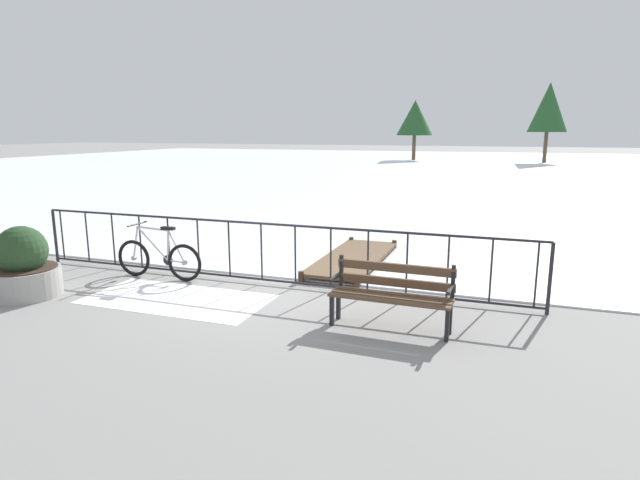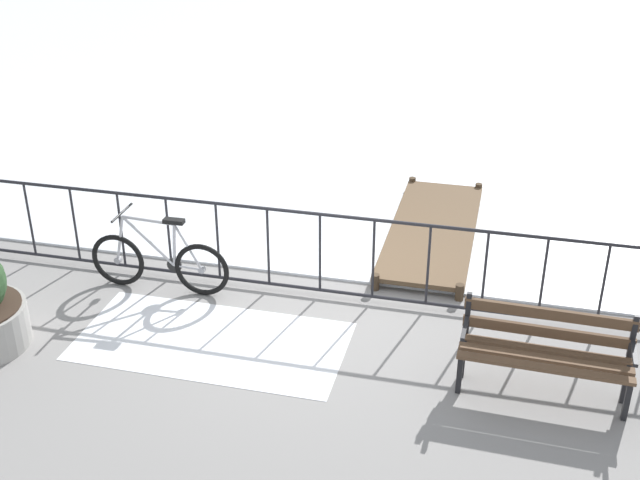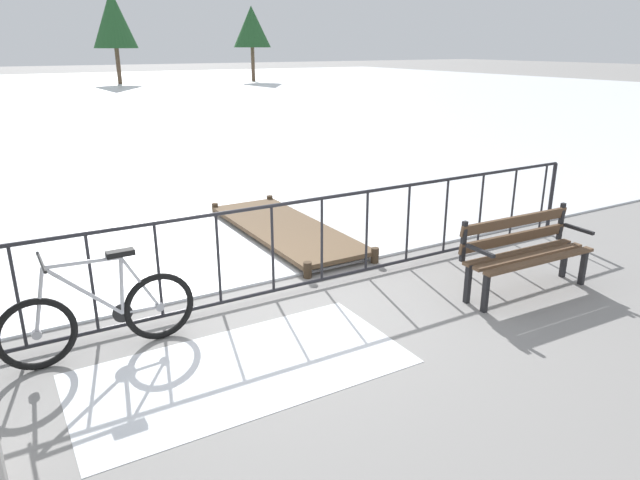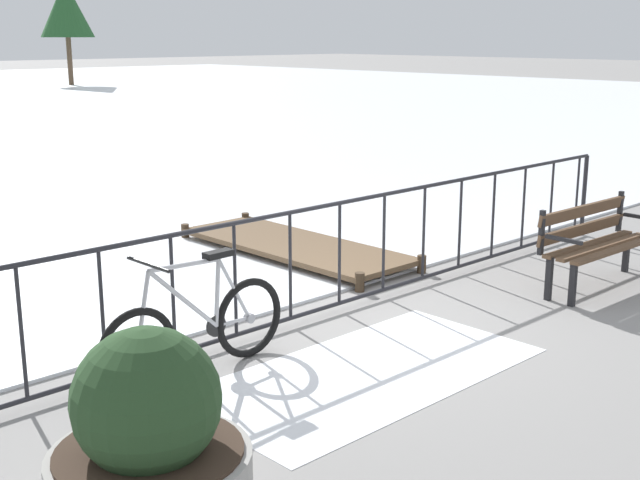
% 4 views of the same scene
% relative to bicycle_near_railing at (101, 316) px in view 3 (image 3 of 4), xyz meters
% --- Properties ---
extents(ground_plane, '(160.00, 160.00, 0.00)m').
position_rel_bicycle_near_railing_xyz_m(ground_plane, '(1.85, 0.31, -0.37)').
color(ground_plane, gray).
extents(frozen_pond, '(80.00, 56.00, 0.03)m').
position_rel_bicycle_near_railing_xyz_m(frozen_pond, '(1.85, 28.71, -0.35)').
color(frozen_pond, white).
rests_on(frozen_pond, ground).
extents(snow_patch, '(2.85, 1.42, 0.01)m').
position_rel_bicycle_near_railing_xyz_m(snow_patch, '(0.96, -0.89, -0.36)').
color(snow_patch, white).
rests_on(snow_patch, ground).
extents(railing_fence, '(9.06, 0.06, 1.07)m').
position_rel_bicycle_near_railing_xyz_m(railing_fence, '(1.85, 0.31, 0.19)').
color(railing_fence, '#232328').
rests_on(railing_fence, ground).
extents(bicycle_near_railing, '(1.71, 0.52, 0.97)m').
position_rel_bicycle_near_railing_xyz_m(bicycle_near_railing, '(0.00, 0.00, 0.00)').
color(bicycle_near_railing, black).
rests_on(bicycle_near_railing, ground).
extents(park_bench, '(1.61, 0.53, 0.89)m').
position_rel_bicycle_near_railing_xyz_m(park_bench, '(4.35, -0.93, 0.14)').
color(park_bench, brown).
rests_on(park_bench, ground).
extents(wooden_dock, '(1.10, 3.20, 0.20)m').
position_rel_bicycle_near_railing_xyz_m(wooden_dock, '(2.94, 2.16, -0.25)').
color(wooden_dock, brown).
rests_on(wooden_dock, ground).
extents(tree_far_west, '(2.72, 2.72, 5.31)m').
position_rel_bicycle_near_railing_xyz_m(tree_far_west, '(17.59, 35.86, 3.49)').
color(tree_far_west, brown).
rests_on(tree_far_west, ground).
extents(tree_west_mid, '(2.96, 2.96, 6.19)m').
position_rel_bicycle_near_railing_xyz_m(tree_west_mid, '(8.37, 38.09, 3.90)').
color(tree_west_mid, brown).
rests_on(tree_west_mid, ground).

